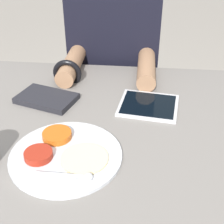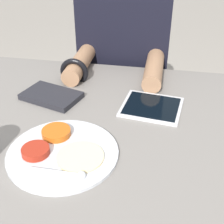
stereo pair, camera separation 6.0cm
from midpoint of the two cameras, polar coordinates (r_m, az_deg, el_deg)
The scene contains 5 objects.
dining_table at distance 1.19m, azimuth -5.79°, elevation -19.46°, with size 1.17×0.99×0.78m.
thali_tray at distance 0.85m, azimuth -10.72°, elevation -7.57°, with size 0.30×0.30×0.03m.
red_notebook at distance 1.10m, azimuth -13.40°, elevation 2.34°, with size 0.22×0.18×0.02m.
tablet_device at distance 1.05m, azimuth 5.05°, elevation 1.21°, with size 0.21×0.20×0.01m.
person_diner at distance 1.53m, azimuth -0.79°, elevation 4.50°, with size 0.40×0.47×1.27m.
Camera 1 is at (0.16, -0.71, 1.33)m, focal length 50.00 mm.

